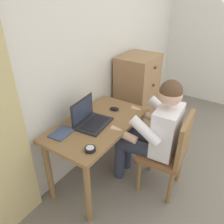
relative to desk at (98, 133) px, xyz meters
The scene contains 9 objects.
wall_back 0.87m from the desk, 39.75° to the left, with size 4.80×0.05×2.50m, color silver.
desk is the anchor object (origin of this frame).
dresser 0.99m from the desk, ahead, with size 0.52×0.45×1.12m.
chair 0.71m from the desk, 68.07° to the right, with size 0.45×0.43×0.87m.
person_seated 0.54m from the desk, 61.96° to the right, with size 0.55×0.60×1.19m.
laptop 0.18m from the desk, 136.22° to the left, with size 0.36×0.29×0.24m.
computer_mouse 0.32m from the desk, ahead, with size 0.06×0.10×0.03m, color black.
desk_clock 0.44m from the desk, 151.37° to the right, with size 0.09×0.09×0.03m.
notebook_pad 0.38m from the desk, 153.61° to the left, with size 0.21×0.15×0.01m, color #3D4C6B.
Camera 1 is at (-1.88, 0.72, 1.87)m, focal length 36.17 mm.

